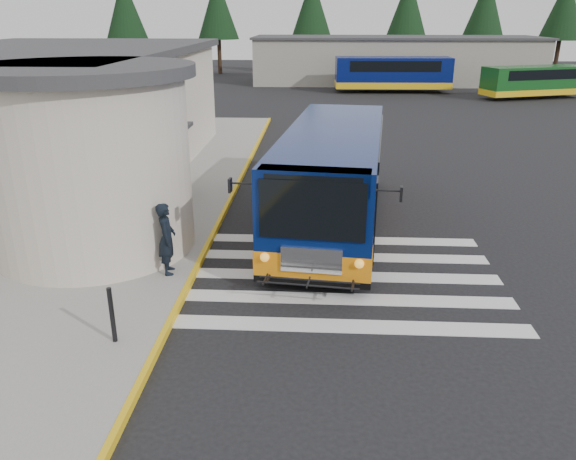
# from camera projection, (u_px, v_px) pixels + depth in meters

# --- Properties ---
(ground) EXTENTS (140.00, 140.00, 0.00)m
(ground) POSITION_uv_depth(u_px,v_px,m) (355.00, 263.00, 14.68)
(ground) COLOR black
(ground) RESTS_ON ground
(sidewalk) EXTENTS (10.00, 34.00, 0.15)m
(sidewalk) POSITION_uv_depth(u_px,v_px,m) (80.00, 206.00, 18.84)
(sidewalk) COLOR gray
(sidewalk) RESTS_ON ground
(curb_strip) EXTENTS (0.12, 34.00, 0.16)m
(curb_strip) POSITION_uv_depth(u_px,v_px,m) (226.00, 208.00, 18.58)
(curb_strip) COLOR yellow
(curb_strip) RESTS_ON ground
(station_building) EXTENTS (12.70, 18.70, 4.80)m
(station_building) POSITION_uv_depth(u_px,v_px,m) (54.00, 116.00, 20.74)
(station_building) COLOR beige
(station_building) RESTS_ON ground
(crosswalk) EXTENTS (8.00, 5.35, 0.01)m
(crosswalk) POSITION_uv_depth(u_px,v_px,m) (337.00, 276.00, 13.95)
(crosswalk) COLOR silver
(crosswalk) RESTS_ON ground
(depot_building) EXTENTS (26.40, 8.40, 4.20)m
(depot_building) POSITION_uv_depth(u_px,v_px,m) (395.00, 60.00, 52.75)
(depot_building) COLOR gray
(depot_building) RESTS_ON ground
(tree_line) EXTENTS (58.40, 4.40, 10.00)m
(tree_line) POSITION_uv_depth(u_px,v_px,m) (391.00, 7.00, 58.52)
(tree_line) COLOR black
(tree_line) RESTS_ON ground
(transit_bus) EXTENTS (4.34, 10.70, 2.95)m
(transit_bus) POSITION_uv_depth(u_px,v_px,m) (332.00, 181.00, 16.89)
(transit_bus) COLOR #071854
(transit_bus) RESTS_ON ground
(pedestrian_a) EXTENTS (0.55, 0.73, 1.79)m
(pedestrian_a) POSITION_uv_depth(u_px,v_px,m) (167.00, 239.00, 13.51)
(pedestrian_a) COLOR black
(pedestrian_a) RESTS_ON sidewalk
(pedestrian_b) EXTENTS (0.96, 1.03, 1.68)m
(pedestrian_b) POSITION_uv_depth(u_px,v_px,m) (68.00, 245.00, 13.28)
(pedestrian_b) COLOR black
(pedestrian_b) RESTS_ON sidewalk
(bollard) EXTENTS (0.09, 0.09, 1.15)m
(bollard) POSITION_uv_depth(u_px,v_px,m) (112.00, 315.00, 10.71)
(bollard) COLOR black
(bollard) RESTS_ON sidewalk
(far_bus_a) EXTENTS (9.52, 2.96, 2.43)m
(far_bus_a) POSITION_uv_depth(u_px,v_px,m) (393.00, 73.00, 46.47)
(far_bus_a) COLOR #061150
(far_bus_a) RESTS_ON ground
(far_bus_b) EXTENTS (8.36, 4.77, 2.08)m
(far_bus_b) POSITION_uv_depth(u_px,v_px,m) (534.00, 80.00, 43.07)
(far_bus_b) COLOR #134819
(far_bus_b) RESTS_ON ground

